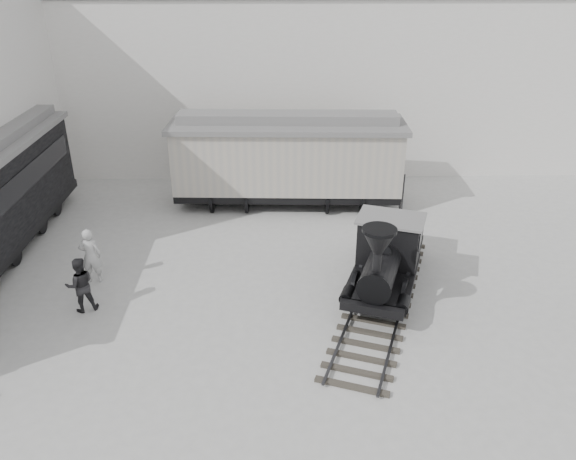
{
  "coord_description": "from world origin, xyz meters",
  "views": [
    {
      "loc": [
        -1.28,
        -11.77,
        9.56
      ],
      "look_at": [
        -0.9,
        3.83,
        2.0
      ],
      "focal_mm": 35.0,
      "sensor_mm": 36.0,
      "label": 1
    }
  ],
  "objects_px": {
    "locomotive": "(386,260)",
    "boxcar": "(287,157)",
    "visitor_a": "(91,256)",
    "visitor_b": "(80,285)"
  },
  "relations": [
    {
      "from": "locomotive",
      "to": "visitor_a",
      "type": "height_order",
      "value": "locomotive"
    },
    {
      "from": "visitor_a",
      "to": "locomotive",
      "type": "bearing_deg",
      "value": 171.08
    },
    {
      "from": "visitor_a",
      "to": "visitor_b",
      "type": "bearing_deg",
      "value": 91.77
    },
    {
      "from": "visitor_a",
      "to": "visitor_b",
      "type": "relative_size",
      "value": 1.09
    },
    {
      "from": "locomotive",
      "to": "boxcar",
      "type": "height_order",
      "value": "boxcar"
    },
    {
      "from": "locomotive",
      "to": "visitor_b",
      "type": "height_order",
      "value": "locomotive"
    },
    {
      "from": "visitor_a",
      "to": "visitor_b",
      "type": "height_order",
      "value": "visitor_a"
    },
    {
      "from": "visitor_a",
      "to": "visitor_b",
      "type": "distance_m",
      "value": 1.67
    },
    {
      "from": "locomotive",
      "to": "visitor_a",
      "type": "bearing_deg",
      "value": -165.27
    },
    {
      "from": "locomotive",
      "to": "boxcar",
      "type": "xyz_separation_m",
      "value": [
        -2.92,
        7.22,
        0.94
      ]
    }
  ]
}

